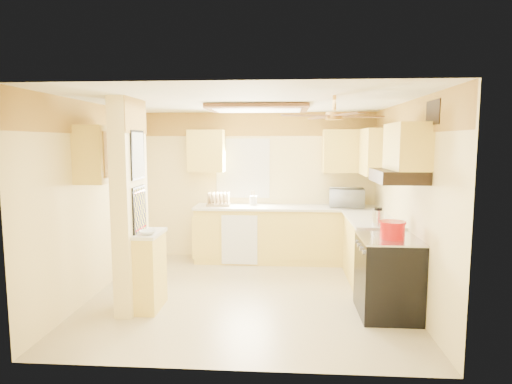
# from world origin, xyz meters

# --- Properties ---
(floor) EXTENTS (4.00, 4.00, 0.00)m
(floor) POSITION_xyz_m (0.00, 0.00, 0.00)
(floor) COLOR tan
(floor) RESTS_ON ground
(ceiling) EXTENTS (4.00, 4.00, 0.00)m
(ceiling) POSITION_xyz_m (0.00, 0.00, 2.50)
(ceiling) COLOR white
(ceiling) RESTS_ON wall_back
(wall_back) EXTENTS (4.00, 0.00, 4.00)m
(wall_back) POSITION_xyz_m (0.00, 1.90, 1.25)
(wall_back) COLOR #FFE69B
(wall_back) RESTS_ON floor
(wall_front) EXTENTS (4.00, 0.00, 4.00)m
(wall_front) POSITION_xyz_m (0.00, -1.90, 1.25)
(wall_front) COLOR #FFE69B
(wall_front) RESTS_ON floor
(wall_left) EXTENTS (0.00, 3.80, 3.80)m
(wall_left) POSITION_xyz_m (-2.00, 0.00, 1.25)
(wall_left) COLOR #FFE69B
(wall_left) RESTS_ON floor
(wall_right) EXTENTS (0.00, 3.80, 3.80)m
(wall_right) POSITION_xyz_m (2.00, 0.00, 1.25)
(wall_right) COLOR #FFE69B
(wall_right) RESTS_ON floor
(wallpaper_border) EXTENTS (4.00, 0.02, 0.40)m
(wallpaper_border) POSITION_xyz_m (0.00, 1.88, 2.30)
(wallpaper_border) COLOR #F2BF47
(wallpaper_border) RESTS_ON wall_back
(partition_column) EXTENTS (0.20, 0.70, 2.50)m
(partition_column) POSITION_xyz_m (-1.35, -0.55, 1.25)
(partition_column) COLOR #FFE69B
(partition_column) RESTS_ON floor
(partition_ledge) EXTENTS (0.25, 0.55, 0.90)m
(partition_ledge) POSITION_xyz_m (-1.13, -0.55, 0.45)
(partition_ledge) COLOR #FFDB61
(partition_ledge) RESTS_ON floor
(ledge_top) EXTENTS (0.28, 0.58, 0.04)m
(ledge_top) POSITION_xyz_m (-1.13, -0.55, 0.92)
(ledge_top) COLOR silver
(ledge_top) RESTS_ON partition_ledge
(lower_cabinets_back) EXTENTS (3.00, 0.60, 0.90)m
(lower_cabinets_back) POSITION_xyz_m (0.50, 1.60, 0.45)
(lower_cabinets_back) COLOR #FFDB61
(lower_cabinets_back) RESTS_ON floor
(lower_cabinets_right) EXTENTS (0.60, 1.40, 0.90)m
(lower_cabinets_right) POSITION_xyz_m (1.70, 0.60, 0.45)
(lower_cabinets_right) COLOR #FFDB61
(lower_cabinets_right) RESTS_ON floor
(countertop_back) EXTENTS (3.04, 0.64, 0.04)m
(countertop_back) POSITION_xyz_m (0.50, 1.59, 0.92)
(countertop_back) COLOR silver
(countertop_back) RESTS_ON lower_cabinets_back
(countertop_right) EXTENTS (0.64, 1.44, 0.04)m
(countertop_right) POSITION_xyz_m (1.69, 0.60, 0.92)
(countertop_right) COLOR silver
(countertop_right) RESTS_ON lower_cabinets_right
(dishwasher_panel) EXTENTS (0.58, 0.02, 0.80)m
(dishwasher_panel) POSITION_xyz_m (-0.25, 1.29, 0.43)
(dishwasher_panel) COLOR white
(dishwasher_panel) RESTS_ON lower_cabinets_back
(window) EXTENTS (0.92, 0.02, 1.02)m
(window) POSITION_xyz_m (-0.25, 1.89, 1.55)
(window) COLOR white
(window) RESTS_ON wall_back
(upper_cab_back_left) EXTENTS (0.60, 0.35, 0.70)m
(upper_cab_back_left) POSITION_xyz_m (-0.85, 1.72, 1.85)
(upper_cab_back_left) COLOR #FFDB61
(upper_cab_back_left) RESTS_ON wall_back
(upper_cab_back_right) EXTENTS (0.90, 0.35, 0.70)m
(upper_cab_back_right) POSITION_xyz_m (1.55, 1.72, 1.85)
(upper_cab_back_right) COLOR #FFDB61
(upper_cab_back_right) RESTS_ON wall_back
(upper_cab_right) EXTENTS (0.35, 1.00, 0.70)m
(upper_cab_right) POSITION_xyz_m (1.82, 1.25, 1.85)
(upper_cab_right) COLOR #FFDB61
(upper_cab_right) RESTS_ON wall_right
(upper_cab_left_wall) EXTENTS (0.35, 0.75, 0.70)m
(upper_cab_left_wall) POSITION_xyz_m (-1.82, -0.25, 1.85)
(upper_cab_left_wall) COLOR #FFDB61
(upper_cab_left_wall) RESTS_ON wall_left
(upper_cab_over_stove) EXTENTS (0.35, 0.76, 0.52)m
(upper_cab_over_stove) POSITION_xyz_m (1.82, -0.55, 1.95)
(upper_cab_over_stove) COLOR #FFDB61
(upper_cab_over_stove) RESTS_ON wall_right
(stove) EXTENTS (0.68, 0.77, 0.92)m
(stove) POSITION_xyz_m (1.67, -0.55, 0.46)
(stove) COLOR black
(stove) RESTS_ON floor
(range_hood) EXTENTS (0.50, 0.76, 0.14)m
(range_hood) POSITION_xyz_m (1.74, -0.55, 1.62)
(range_hood) COLOR black
(range_hood) RESTS_ON upper_cab_over_stove
(poster_menu) EXTENTS (0.02, 0.42, 0.57)m
(poster_menu) POSITION_xyz_m (-1.24, -0.55, 1.85)
(poster_menu) COLOR black
(poster_menu) RESTS_ON partition_column
(poster_nashville) EXTENTS (0.02, 0.42, 0.57)m
(poster_nashville) POSITION_xyz_m (-1.24, -0.55, 1.20)
(poster_nashville) COLOR black
(poster_nashville) RESTS_ON partition_column
(ceiling_light_panel) EXTENTS (1.35, 0.95, 0.06)m
(ceiling_light_panel) POSITION_xyz_m (0.10, 0.50, 2.46)
(ceiling_light_panel) COLOR brown
(ceiling_light_panel) RESTS_ON ceiling
(ceiling_fan) EXTENTS (1.15, 1.15, 0.26)m
(ceiling_fan) POSITION_xyz_m (1.00, -0.70, 2.29)
(ceiling_fan) COLOR gold
(ceiling_fan) RESTS_ON ceiling
(vent_grate) EXTENTS (0.02, 0.40, 0.25)m
(vent_grate) POSITION_xyz_m (1.98, -0.90, 2.30)
(vent_grate) COLOR black
(vent_grate) RESTS_ON wall_right
(microwave) EXTENTS (0.58, 0.42, 0.31)m
(microwave) POSITION_xyz_m (1.49, 1.61, 1.09)
(microwave) COLOR white
(microwave) RESTS_ON countertop_back
(bowl) EXTENTS (0.24, 0.24, 0.05)m
(bowl) POSITION_xyz_m (-1.10, -0.69, 0.96)
(bowl) COLOR white
(bowl) RESTS_ON ledge_top
(dutch_oven) EXTENTS (0.29, 0.29, 0.20)m
(dutch_oven) POSITION_xyz_m (1.69, -0.59, 1.01)
(dutch_oven) COLOR red
(dutch_oven) RESTS_ON stove
(kettle) EXTENTS (0.15, 0.15, 0.23)m
(kettle) POSITION_xyz_m (1.66, 0.02, 1.05)
(kettle) COLOR silver
(kettle) RESTS_ON countertop_right
(dish_rack) EXTENTS (0.39, 0.30, 0.22)m
(dish_rack) POSITION_xyz_m (-0.63, 1.59, 1.02)
(dish_rack) COLOR tan
(dish_rack) RESTS_ON countertop_back
(utensil_crock) EXTENTS (0.12, 0.12, 0.25)m
(utensil_crock) POSITION_xyz_m (-0.06, 1.68, 1.02)
(utensil_crock) COLOR white
(utensil_crock) RESTS_ON countertop_back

